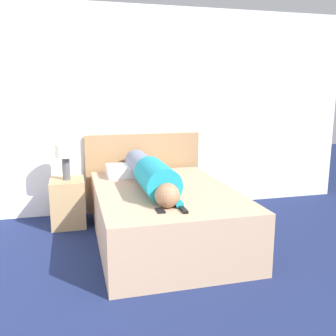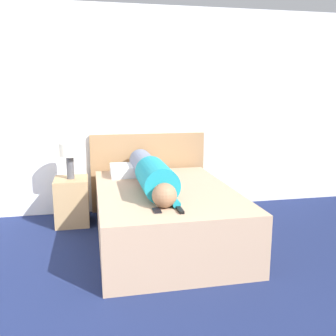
# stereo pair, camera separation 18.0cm
# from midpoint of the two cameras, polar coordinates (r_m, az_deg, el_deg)

# --- Properties ---
(wall_back) EXTENTS (5.46, 0.06, 2.60)m
(wall_back) POSITION_cam_midpoint_polar(r_m,az_deg,el_deg) (4.93, -3.25, 8.62)
(wall_back) COLOR white
(wall_back) RESTS_ON ground_plane
(bed) EXTENTS (1.38, 2.03, 0.57)m
(bed) POSITION_cam_midpoint_polar(r_m,az_deg,el_deg) (3.94, -1.88, -7.20)
(bed) COLOR tan
(bed) RESTS_ON ground_plane
(headboard) EXTENTS (1.50, 0.04, 1.02)m
(headboard) POSITION_cam_midpoint_polar(r_m,az_deg,el_deg) (4.94, -4.75, -0.67)
(headboard) COLOR #A37A51
(headboard) RESTS_ON ground_plane
(nightstand) EXTENTS (0.39, 0.44, 0.55)m
(nightstand) POSITION_cam_midpoint_polar(r_m,az_deg,el_deg) (4.58, -16.09, -5.08)
(nightstand) COLOR tan
(nightstand) RESTS_ON ground_plane
(table_lamp) EXTENTS (0.24, 0.24, 0.42)m
(table_lamp) POSITION_cam_midpoint_polar(r_m,az_deg,el_deg) (4.45, -16.50, 2.09)
(table_lamp) COLOR #4C4C51
(table_lamp) RESTS_ON nightstand
(person_lying) EXTENTS (0.33, 1.68, 0.33)m
(person_lying) POSITION_cam_midpoint_polar(r_m,az_deg,el_deg) (3.87, -4.02, -0.93)
(person_lying) COLOR #936B4C
(person_lying) RESTS_ON bed
(pillow_near_headboard) EXTENTS (0.49, 0.38, 0.13)m
(pillow_near_headboard) POSITION_cam_midpoint_polar(r_m,az_deg,el_deg) (4.48, -7.29, -0.38)
(pillow_near_headboard) COLOR white
(pillow_near_headboard) RESTS_ON bed
(tv_remote) EXTENTS (0.04, 0.15, 0.02)m
(tv_remote) POSITION_cam_midpoint_polar(r_m,az_deg,el_deg) (3.15, 0.74, -6.42)
(tv_remote) COLOR black
(tv_remote) RESTS_ON bed
(cell_phone) EXTENTS (0.06, 0.13, 0.01)m
(cell_phone) POSITION_cam_midpoint_polar(r_m,az_deg,el_deg) (3.15, -2.82, -6.52)
(cell_phone) COLOR black
(cell_phone) RESTS_ON bed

